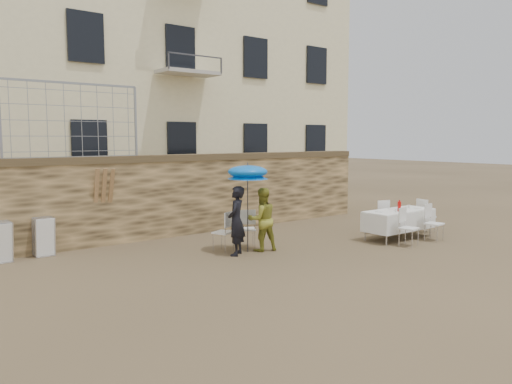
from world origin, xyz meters
TOP-DOWN VIEW (x-y plane):
  - ground at (0.00, 0.00)m, footprint 80.00×80.00m
  - stone_wall at (0.00, 5.00)m, footprint 13.00×0.50m
  - apartment_building at (0.00, 12.00)m, footprint 20.00×8.00m
  - chain_link_fence at (-3.00, 5.00)m, footprint 3.20×0.06m
  - man_suit at (-0.35, 1.97)m, footprint 0.69×0.67m
  - woman_dress at (0.40, 1.97)m, footprint 0.86×0.74m
  - umbrella at (0.05, 2.07)m, footprint 0.98×0.98m
  - couple_chair_left at (-0.35, 2.52)m, footprint 0.63×0.63m
  - couple_chair_right at (0.35, 2.52)m, footprint 0.65×0.65m
  - banquet_table at (4.23, 0.88)m, footprint 2.10×0.85m
  - soda_bottle at (4.03, 0.73)m, footprint 0.09×0.09m
  - table_chair_front_left at (3.63, 0.13)m, footprint 0.56×0.56m
  - table_chair_front_right at (4.73, 0.13)m, footprint 0.55×0.55m
  - table_chair_back at (4.43, 1.68)m, footprint 0.60×0.60m
  - table_chair_side at (5.63, 0.98)m, footprint 0.53×0.53m
  - chair_stack_right at (-3.90, 4.72)m, footprint 0.46×0.47m
  - wood_planks at (-2.30, 4.79)m, footprint 0.70×0.20m

SIDE VIEW (x-z plane):
  - ground at x=0.00m, z-range 0.00..0.00m
  - chair_stack_right at x=-3.90m, z-range 0.00..0.92m
  - couple_chair_left at x=-0.35m, z-range 0.00..0.96m
  - couple_chair_right at x=0.35m, z-range 0.00..0.96m
  - table_chair_front_left at x=3.63m, z-range 0.00..0.96m
  - table_chair_front_right at x=4.73m, z-range 0.00..0.96m
  - table_chair_back at x=4.43m, z-range 0.00..0.96m
  - table_chair_side at x=5.63m, z-range 0.00..0.96m
  - banquet_table at x=4.23m, z-range 0.34..1.12m
  - woman_dress at x=0.40m, z-range 0.00..1.52m
  - man_suit at x=-0.35m, z-range 0.00..1.60m
  - soda_bottle at x=4.03m, z-range 0.77..1.04m
  - wood_planks at x=-2.30m, z-range 0.00..2.00m
  - stone_wall at x=0.00m, z-range 0.00..2.20m
  - umbrella at x=0.05m, z-range 0.87..2.83m
  - chain_link_fence at x=-3.00m, z-range 2.20..4.00m
  - apartment_building at x=0.00m, z-range 0.00..15.00m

